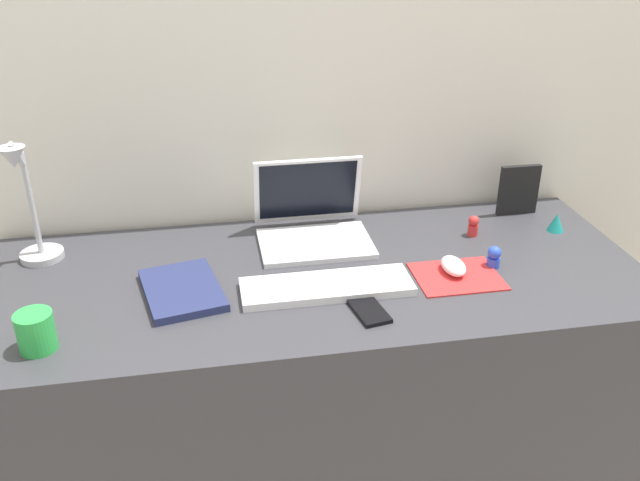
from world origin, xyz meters
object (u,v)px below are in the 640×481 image
object	(u,v)px
mouse	(453,266)
toy_figurine_blue	(494,257)
laptop	(312,219)
toy_figurine_teal	(556,222)
desk_lamp	(29,208)
keyboard	(327,287)
toy_figurine_red	(473,225)
cell_phone	(368,310)
picture_frame	(519,190)
notebook_pad	(182,290)
coffee_mug	(36,332)

from	to	relation	value
mouse	toy_figurine_blue	distance (m)	0.11
laptop	toy_figurine_teal	size ratio (longest dim) A/B	5.82
desk_lamp	keyboard	bearing A→B (deg)	-20.40
keyboard	toy_figurine_red	size ratio (longest dim) A/B	6.99
mouse	cell_phone	xyz separation A→B (m)	(-0.25, -0.13, -0.02)
desk_lamp	picture_frame	bearing A→B (deg)	3.38
keyboard	toy_figurine_blue	distance (m)	0.44
notebook_pad	toy_figurine_teal	xyz separation A→B (m)	(1.04, 0.16, 0.02)
picture_frame	toy_figurine_blue	distance (m)	0.36
notebook_pad	keyboard	bearing A→B (deg)	-19.31
coffee_mug	toy_figurine_blue	xyz separation A→B (m)	(1.07, 0.16, -0.01)
keyboard	coffee_mug	distance (m)	0.65
keyboard	toy_figurine_red	bearing A→B (deg)	25.93
mouse	coffee_mug	xyz separation A→B (m)	(-0.96, -0.15, 0.02)
keyboard	toy_figurine_teal	xyz separation A→B (m)	(0.70, 0.21, 0.02)
toy_figurine_blue	toy_figurine_teal	distance (m)	0.31
laptop	toy_figurine_teal	world-z (taller)	laptop
laptop	picture_frame	world-z (taller)	laptop
toy_figurine_blue	mouse	bearing A→B (deg)	-172.43
laptop	cell_phone	world-z (taller)	laptop
cell_phone	notebook_pad	bearing A→B (deg)	149.14
picture_frame	coffee_mug	size ratio (longest dim) A/B	1.78
laptop	coffee_mug	distance (m)	0.77
keyboard	cell_phone	distance (m)	0.13
desk_lamp	toy_figurine_red	distance (m)	1.16
picture_frame	desk_lamp	bearing A→B (deg)	-176.62
notebook_pad	coffee_mug	size ratio (longest dim) A/B	2.84
notebook_pad	toy_figurine_teal	distance (m)	1.05
desk_lamp	toy_figurine_red	xyz separation A→B (m)	(1.15, -0.04, -0.13)
laptop	mouse	distance (m)	0.41
mouse	toy_figurine_teal	xyz separation A→B (m)	(0.37, 0.18, 0.00)
picture_frame	toy_figurine_teal	bearing A→B (deg)	-65.84
toy_figurine_blue	toy_figurine_teal	bearing A→B (deg)	32.98
mouse	toy_figurine_teal	bearing A→B (deg)	26.20
laptop	toy_figurine_blue	distance (m)	0.49
desk_lamp	toy_figurine_blue	xyz separation A→B (m)	(1.14, -0.22, -0.13)
keyboard	toy_figurine_teal	bearing A→B (deg)	16.60
coffee_mug	toy_figurine_teal	distance (m)	1.37
coffee_mug	toy_figurine_blue	bearing A→B (deg)	8.72
keyboard	toy_figurine_red	distance (m)	0.51
notebook_pad	mouse	bearing A→B (deg)	-13.38
notebook_pad	picture_frame	bearing A→B (deg)	5.09
notebook_pad	cell_phone	bearing A→B (deg)	-31.98
mouse	toy_figurine_red	world-z (taller)	toy_figurine_red
keyboard	cell_phone	size ratio (longest dim) A/B	3.20
laptop	toy_figurine_blue	size ratio (longest dim) A/B	5.24
cell_phone	toy_figurine_blue	bearing A→B (deg)	11.71
desk_lamp	picture_frame	world-z (taller)	desk_lamp
toy_figurine_red	toy_figurine_blue	world-z (taller)	toy_figurine_red
laptop	toy_figurine_teal	distance (m)	0.69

